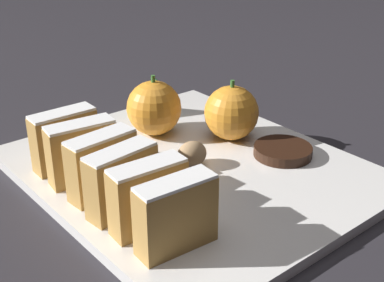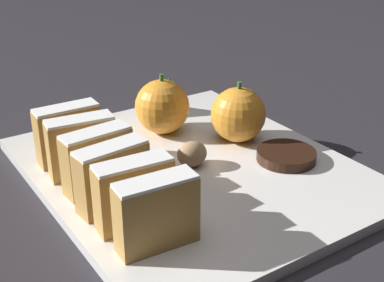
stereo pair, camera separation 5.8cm
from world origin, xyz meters
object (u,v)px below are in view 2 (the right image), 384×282
orange_far (162,107)px  chocolate_cookie (286,155)px  orange_near (238,115)px  walnut (192,154)px

orange_far → chocolate_cookie: size_ratio=1.13×
orange_near → chocolate_cookie: (0.01, -0.07, -0.03)m
orange_near → orange_far: (-0.06, 0.07, 0.00)m
orange_far → orange_near: bearing=-48.1°
orange_near → chocolate_cookie: orange_near is taller
orange_near → orange_far: orange_far is taller
orange_near → walnut: 0.09m
walnut → chocolate_cookie: 0.11m
walnut → chocolate_cookie: (0.10, -0.05, -0.01)m
orange_far → chocolate_cookie: orange_far is taller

